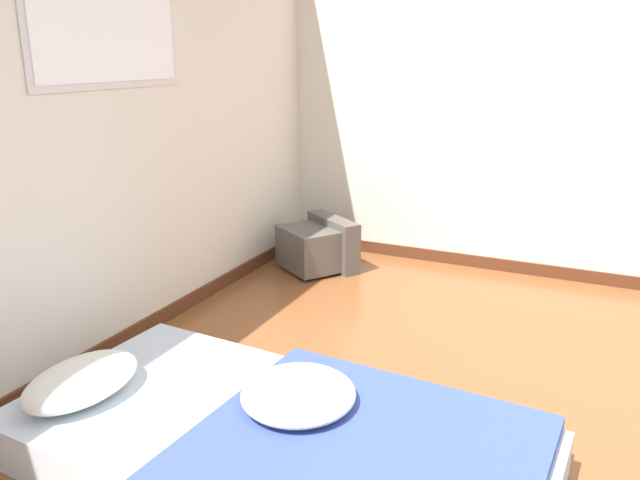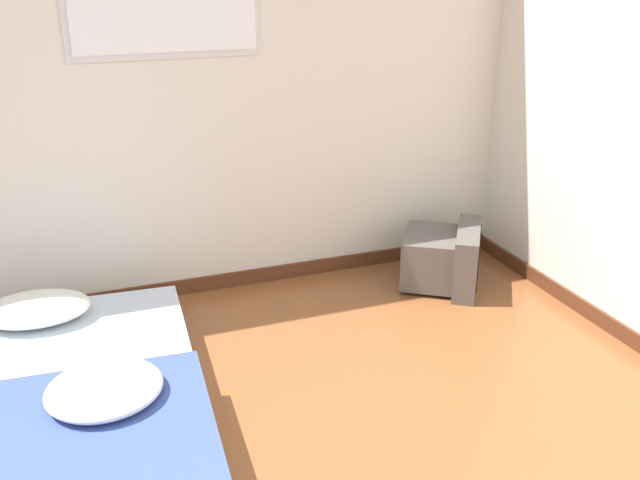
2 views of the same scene
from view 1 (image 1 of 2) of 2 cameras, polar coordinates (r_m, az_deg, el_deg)
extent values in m
cube|color=#562D19|center=(3.28, -23.97, -11.99)|extent=(7.77, 0.02, 0.09)
cube|color=#562D19|center=(4.73, 25.62, -3.38)|extent=(0.02, 7.30, 0.09)
cube|color=silver|center=(2.52, -4.56, -18.44)|extent=(1.16, 2.09, 0.19)
ellipsoid|color=silver|center=(2.79, -20.95, -11.90)|extent=(0.54, 0.37, 0.14)
cube|color=#384C93|center=(2.30, 3.94, -18.72)|extent=(1.12, 1.24, 0.05)
ellipsoid|color=silver|center=(2.49, -1.98, -13.85)|extent=(0.56, 0.54, 0.11)
cube|color=#56514C|center=(4.54, -1.13, -0.79)|extent=(0.50, 0.54, 0.30)
cube|color=#56514C|center=(4.64, 1.21, -0.19)|extent=(0.41, 0.52, 0.37)
cube|color=black|center=(4.67, 1.93, 0.05)|extent=(0.25, 0.37, 0.27)
camera|label=2|loc=(2.46, 68.34, 14.59)|focal=40.00mm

